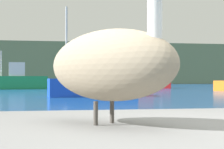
{
  "coord_description": "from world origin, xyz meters",
  "views": [
    {
      "loc": [
        -0.92,
        -2.25,
        1.08
      ],
      "look_at": [
        3.0,
        20.82,
        1.35
      ],
      "focal_mm": 59.32,
      "sensor_mm": 36.0,
      "label": 1
    }
  ],
  "objects": [
    {
      "name": "fishing_boat_blue",
      "position": [
        1.43,
        20.1,
        0.91
      ],
      "size": [
        5.42,
        2.17,
        5.4
      ],
      "rotation": [
        0.0,
        0.0,
        3.22
      ],
      "color": "blue",
      "rests_on": "ground"
    },
    {
      "name": "hillside_backdrop",
      "position": [
        0.0,
        77.44,
        4.23
      ],
      "size": [
        140.0,
        13.0,
        8.45
      ],
      "primitive_type": "cube",
      "color": "#6B7A51",
      "rests_on": "ground"
    },
    {
      "name": "pelican",
      "position": [
        -0.51,
        0.16,
        1.19
      ],
      "size": [
        1.04,
        1.23,
        0.96
      ],
      "rotation": [
        0.0,
        0.0,
        -0.91
      ],
      "color": "gray",
      "rests_on": "pier_dock"
    },
    {
      "name": "fishing_boat_red",
      "position": [
        9.92,
        38.43,
        0.93
      ],
      "size": [
        5.57,
        2.91,
        5.4
      ],
      "rotation": [
        0.0,
        0.0,
        -0.27
      ],
      "color": "red",
      "rests_on": "ground"
    },
    {
      "name": "fishing_boat_green",
      "position": [
        -4.1,
        37.11,
        0.96
      ],
      "size": [
        5.98,
        2.23,
        3.95
      ],
      "rotation": [
        0.0,
        0.0,
        3.25
      ],
      "color": "#1E8C4C",
      "rests_on": "ground"
    }
  ]
}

